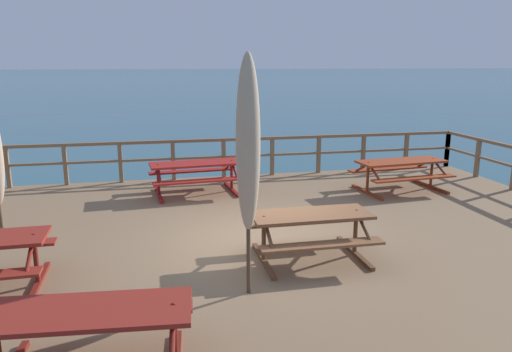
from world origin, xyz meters
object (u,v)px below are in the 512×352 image
(picnic_table_back_right, at_px, (401,168))
(picnic_table_back_left, at_px, (196,171))
(picnic_table_mid_right, at_px, (311,226))
(picnic_table_front_right, at_px, (87,328))
(patio_umbrella_tall_front, at_px, (248,146))

(picnic_table_back_right, xyz_separation_m, picnic_table_back_left, (-4.98, 0.80, -0.00))
(picnic_table_mid_right, height_order, picnic_table_back_left, same)
(picnic_table_back_left, bearing_deg, picnic_table_mid_right, -71.98)
(picnic_table_back_right, height_order, picnic_table_front_right, same)
(picnic_table_back_left, distance_m, patio_umbrella_tall_front, 5.61)
(picnic_table_mid_right, xyz_separation_m, picnic_table_back_left, (-1.44, 4.43, 0.01))
(picnic_table_mid_right, distance_m, picnic_table_back_left, 4.65)
(picnic_table_back_right, bearing_deg, patio_umbrella_tall_front, -135.99)
(picnic_table_mid_right, xyz_separation_m, picnic_table_front_right, (-3.14, -2.48, 0.00))
(picnic_table_mid_right, distance_m, patio_umbrella_tall_front, 2.16)
(picnic_table_back_left, xyz_separation_m, patio_umbrella_tall_front, (0.22, -5.40, 1.50))
(picnic_table_mid_right, bearing_deg, picnic_table_front_right, -141.70)
(picnic_table_mid_right, height_order, patio_umbrella_tall_front, patio_umbrella_tall_front)
(picnic_table_mid_right, relative_size, picnic_table_front_right, 0.88)
(picnic_table_back_right, xyz_separation_m, picnic_table_front_right, (-6.68, -6.10, -0.00))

